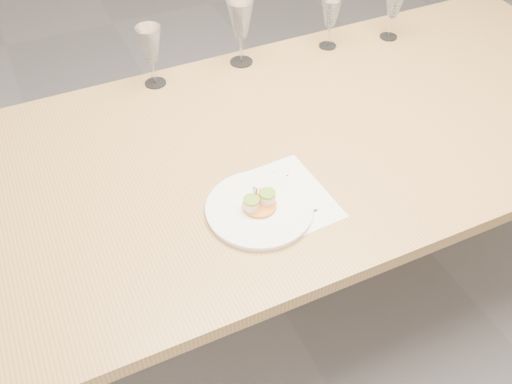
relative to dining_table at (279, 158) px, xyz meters
name	(u,v)px	position (x,y,z in m)	size (l,w,h in m)	color
ground	(274,294)	(0.00, 0.00, -0.68)	(7.00, 7.00, 0.00)	slate
dining_table	(279,158)	(0.00, 0.00, 0.00)	(2.40, 1.00, 0.75)	#AE864C
dinner_plate	(260,208)	(-0.17, -0.23, 0.08)	(0.27, 0.27, 0.07)	white
recipe_sheet	(285,197)	(-0.09, -0.21, 0.07)	(0.22, 0.28, 0.00)	white
wine_glass_0	(150,45)	(-0.23, 0.43, 0.21)	(0.08, 0.08, 0.20)	white
wine_glass_1	(241,20)	(0.07, 0.43, 0.22)	(0.09, 0.09, 0.22)	white
wine_glass_2	(331,14)	(0.39, 0.40, 0.19)	(0.07, 0.07, 0.18)	white
wine_glass_3	(394,4)	(0.62, 0.36, 0.19)	(0.07, 0.07, 0.18)	white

